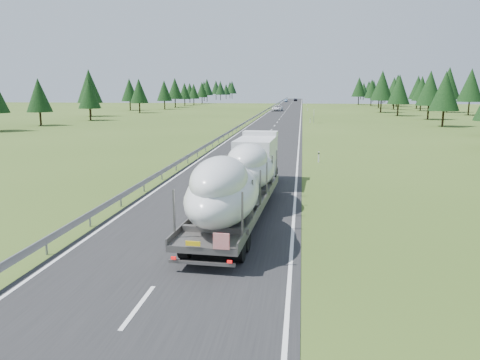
# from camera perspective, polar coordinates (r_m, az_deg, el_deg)

# --- Properties ---
(ground) EXTENTS (400.00, 400.00, 0.00)m
(ground) POSITION_cam_1_polar(r_m,az_deg,el_deg) (15.36, -12.29, -14.90)
(ground) COLOR #374E1A
(ground) RESTS_ON ground
(road_surface) EXTENTS (10.00, 400.00, 0.02)m
(road_surface) POSITION_cam_1_polar(r_m,az_deg,el_deg) (113.25, 5.07, 7.70)
(road_surface) COLOR black
(road_surface) RESTS_ON ground
(guardrail) EXTENTS (0.10, 400.00, 0.76)m
(guardrail) POSITION_cam_1_polar(r_m,az_deg,el_deg) (113.51, 2.37, 8.04)
(guardrail) COLOR slate
(guardrail) RESTS_ON ground
(marker_posts) EXTENTS (0.13, 350.08, 1.00)m
(marker_posts) POSITION_cam_1_polar(r_m,az_deg,el_deg) (168.06, 8.15, 8.92)
(marker_posts) COLOR silver
(marker_posts) RESTS_ON ground
(highway_sign) EXTENTS (0.08, 0.90, 2.60)m
(highway_sign) POSITION_cam_1_polar(r_m,az_deg,el_deg) (93.10, 9.01, 7.99)
(highway_sign) COLOR slate
(highway_sign) RESTS_ON ground
(tree_line_right) EXTENTS (27.86, 341.29, 12.56)m
(tree_line_right) POSITION_cam_1_polar(r_m,az_deg,el_deg) (143.35, 21.97, 10.43)
(tree_line_right) COLOR black
(tree_line_right) RESTS_ON ground
(tree_line_left) EXTENTS (14.48, 340.95, 12.65)m
(tree_line_left) POSITION_cam_1_polar(r_m,az_deg,el_deg) (166.34, -9.61, 10.95)
(tree_line_left) COLOR black
(tree_line_left) RESTS_ON ground
(boat_truck) EXTENTS (3.43, 19.37, 3.93)m
(boat_truck) POSITION_cam_1_polar(r_m,az_deg,el_deg) (24.85, 0.18, 0.64)
(boat_truck) COLOR silver
(boat_truck) RESTS_ON ground
(distant_van) EXTENTS (3.20, 6.35, 1.72)m
(distant_van) POSITION_cam_1_polar(r_m,az_deg,el_deg) (141.48, 4.58, 8.73)
(distant_van) COLOR silver
(distant_van) RESTS_ON ground
(distant_car_dark) EXTENTS (2.10, 4.72, 1.58)m
(distant_car_dark) POSITION_cam_1_polar(r_m,az_deg,el_deg) (250.60, 6.78, 9.70)
(distant_car_dark) COLOR black
(distant_car_dark) RESTS_ON ground
(distant_car_blue) EXTENTS (1.48, 4.17, 1.37)m
(distant_car_blue) POSITION_cam_1_polar(r_m,az_deg,el_deg) (236.95, 5.62, 9.62)
(distant_car_blue) COLOR #182C44
(distant_car_blue) RESTS_ON ground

